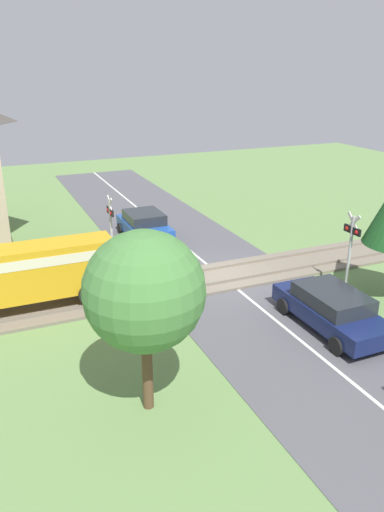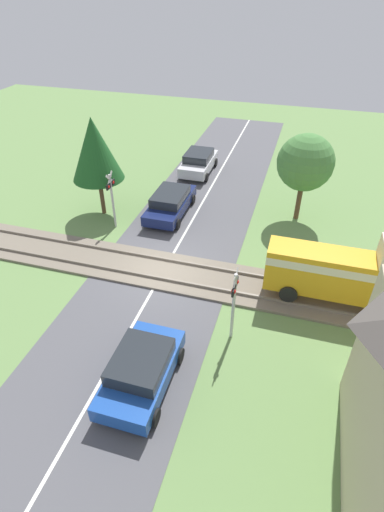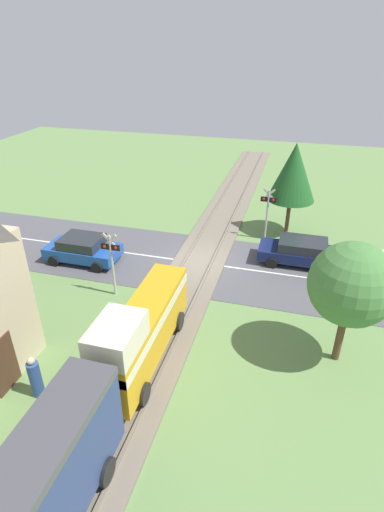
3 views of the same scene
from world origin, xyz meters
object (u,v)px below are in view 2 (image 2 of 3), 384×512
Objects in this scene: car_behind_queue at (199,162)px; crossing_signal_west_approach at (112,193)px; car_near_crossing at (170,202)px; car_far_side at (141,369)px; crossing_signal_east_approach at (234,297)px.

car_behind_queue is 8.70m from crossing_signal_west_approach.
crossing_signal_west_approach is at bearing -48.43° from car_near_crossing.
car_near_crossing is 1.42× the size of crossing_signal_west_approach.
crossing_signal_west_approach is at bearing -149.87° from car_far_side.
car_far_side is 1.22× the size of crossing_signal_east_approach.
car_near_crossing is at bearing -0.00° from car_behind_queue.
car_near_crossing is 10.07m from crossing_signal_east_approach.
car_behind_queue is 1.25× the size of crossing_signal_east_approach.
car_behind_queue is at bearing -159.65° from crossing_signal_east_approach.
car_far_side is 1.22× the size of crossing_signal_west_approach.
car_near_crossing is at bearing -165.88° from car_far_side.
car_far_side is (11.45, 2.88, 0.02)m from car_near_crossing.
car_near_crossing is at bearing -147.51° from crossing_signal_east_approach.
car_near_crossing is at bearing 131.57° from crossing_signal_west_approach.
crossing_signal_east_approach is at bearing 20.35° from car_behind_queue.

